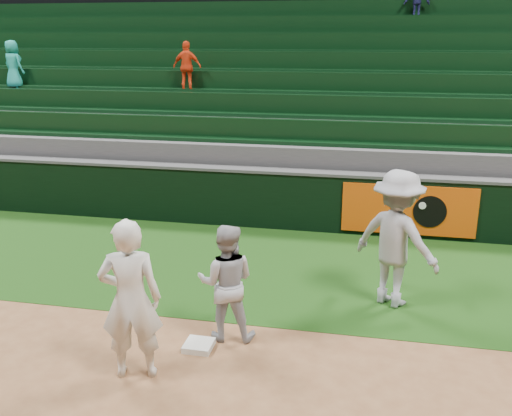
{
  "coord_description": "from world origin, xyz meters",
  "views": [
    {
      "loc": [
        2.21,
        -6.11,
        3.93
      ],
      "look_at": [
        0.48,
        2.3,
        1.3
      ],
      "focal_mm": 40.0,
      "sensor_mm": 36.0,
      "label": 1
    }
  ],
  "objects_px": {
    "first_baseman": "(131,300)",
    "base_coach": "(396,239)",
    "first_base": "(199,345)",
    "baserunner": "(226,282)"
  },
  "relations": [
    {
      "from": "first_base",
      "to": "first_baseman",
      "type": "height_order",
      "value": "first_baseman"
    },
    {
      "from": "first_baseman",
      "to": "base_coach",
      "type": "relative_size",
      "value": 0.95
    },
    {
      "from": "first_base",
      "to": "baserunner",
      "type": "bearing_deg",
      "value": 52.21
    },
    {
      "from": "first_base",
      "to": "first_baseman",
      "type": "distance_m",
      "value": 1.32
    },
    {
      "from": "first_base",
      "to": "baserunner",
      "type": "relative_size",
      "value": 0.23
    },
    {
      "from": "first_base",
      "to": "first_baseman",
      "type": "xyz_separation_m",
      "value": [
        -0.57,
        -0.71,
        0.94
      ]
    },
    {
      "from": "first_baseman",
      "to": "base_coach",
      "type": "distance_m",
      "value": 4.0
    },
    {
      "from": "first_baseman",
      "to": "base_coach",
      "type": "bearing_deg",
      "value": -156.15
    },
    {
      "from": "baserunner",
      "to": "base_coach",
      "type": "xyz_separation_m",
      "value": [
        2.21,
        1.47,
        0.24
      ]
    },
    {
      "from": "first_baseman",
      "to": "first_base",
      "type": "bearing_deg",
      "value": -144.74
    }
  ]
}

